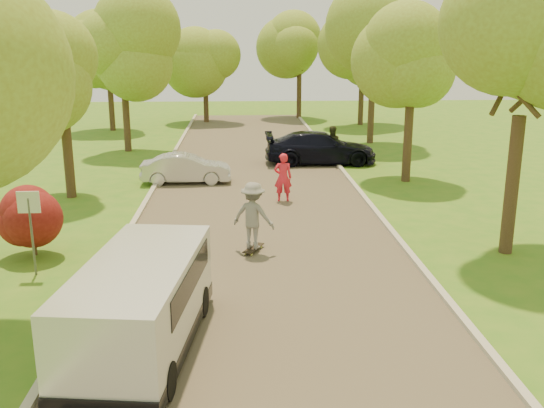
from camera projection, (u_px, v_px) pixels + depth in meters
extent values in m
plane|color=#38741B|center=(273.00, 345.00, 11.80)|extent=(100.00, 100.00, 0.00)
cube|color=#4C4438|center=(259.00, 225.00, 19.51)|extent=(8.00, 60.00, 0.01)
cube|color=#B2AD9E|center=(132.00, 225.00, 19.28)|extent=(0.18, 60.00, 0.12)
cube|color=#B2AD9E|center=(383.00, 221.00, 19.71)|extent=(0.18, 60.00, 0.12)
cylinder|color=#59595E|center=(32.00, 237.00, 15.09)|extent=(0.06, 0.06, 2.00)
cube|color=white|center=(28.00, 202.00, 14.86)|extent=(0.55, 0.04, 0.55)
cylinder|color=#382619|center=(34.00, 243.00, 16.68)|extent=(0.12, 0.12, 0.70)
sphere|color=#590F0F|center=(31.00, 217.00, 16.48)|extent=(1.70, 1.70, 1.70)
cylinder|color=#382619|center=(68.00, 156.00, 22.59)|extent=(0.36, 0.36, 3.15)
sphere|color=olive|center=(61.00, 79.00, 21.86)|extent=(4.20, 4.20, 4.20)
sphere|color=olive|center=(78.00, 61.00, 21.73)|extent=(3.15, 3.15, 3.15)
cylinder|color=#382619|center=(126.00, 115.00, 32.17)|extent=(0.36, 0.36, 3.83)
sphere|color=olive|center=(122.00, 51.00, 31.30)|extent=(4.80, 4.80, 4.80)
sphere|color=olive|center=(135.00, 36.00, 31.15)|extent=(3.60, 3.60, 3.60)
cylinder|color=#382619|center=(512.00, 186.00, 16.48)|extent=(0.36, 0.36, 3.83)
sphere|color=olive|center=(526.00, 57.00, 15.59)|extent=(5.00, 5.00, 5.00)
cylinder|color=#382619|center=(408.00, 142.00, 25.19)|extent=(0.36, 0.36, 3.38)
sphere|color=olive|center=(412.00, 68.00, 24.41)|extent=(4.40, 4.40, 4.40)
sphere|color=olive|center=(429.00, 51.00, 24.27)|extent=(3.30, 3.30, 3.30)
cylinder|color=#382619|center=(371.00, 108.00, 34.78)|extent=(0.36, 0.36, 4.05)
sphere|color=olive|center=(374.00, 43.00, 33.85)|extent=(5.20, 5.20, 5.20)
sphere|color=olive|center=(388.00, 29.00, 33.69)|extent=(3.90, 3.90, 3.90)
cylinder|color=#382619|center=(111.00, 103.00, 39.79)|extent=(0.36, 0.36, 3.60)
sphere|color=olive|center=(108.00, 51.00, 38.93)|extent=(5.00, 5.00, 5.00)
sphere|color=olive|center=(119.00, 39.00, 38.78)|extent=(3.75, 3.75, 3.75)
cylinder|color=#382619|center=(361.00, 97.00, 42.57)|extent=(0.36, 0.36, 3.83)
sphere|color=olive|center=(363.00, 47.00, 41.69)|extent=(5.00, 5.00, 5.00)
sphere|color=olive|center=(374.00, 36.00, 41.53)|extent=(3.75, 3.75, 3.75)
cylinder|color=#382619|center=(206.00, 99.00, 43.99)|extent=(0.36, 0.36, 3.38)
sphere|color=olive|center=(205.00, 55.00, 43.18)|extent=(4.80, 4.80, 4.80)
sphere|color=olive|center=(214.00, 44.00, 43.03)|extent=(3.60, 3.60, 3.60)
cylinder|color=#382619|center=(299.00, 95.00, 46.25)|extent=(0.36, 0.36, 3.60)
sphere|color=olive|center=(300.00, 50.00, 45.40)|extent=(5.00, 5.00, 5.00)
sphere|color=olive|center=(310.00, 40.00, 45.24)|extent=(3.75, 3.75, 3.75)
cube|color=silver|center=(140.00, 303.00, 11.34)|extent=(2.44, 4.91, 1.62)
cube|color=black|center=(142.00, 336.00, 11.52)|extent=(2.47, 5.01, 0.29)
cube|color=black|center=(143.00, 278.00, 11.48)|extent=(2.30, 3.55, 0.54)
cylinder|color=black|center=(67.00, 377.00, 10.05)|extent=(0.31, 0.67, 0.65)
cylinder|color=black|center=(166.00, 381.00, 9.94)|extent=(0.31, 0.67, 0.65)
cylinder|color=black|center=(125.00, 299.00, 13.08)|extent=(0.31, 0.67, 0.65)
cylinder|color=black|center=(201.00, 302.00, 12.97)|extent=(0.31, 0.67, 0.65)
imported|color=#BBBBC0|center=(186.00, 169.00, 25.15)|extent=(3.72, 1.36, 1.22)
imported|color=black|center=(320.00, 148.00, 29.10)|extent=(5.34, 2.22, 1.54)
cube|color=black|center=(253.00, 248.00, 16.98)|extent=(0.65, 0.99, 0.02)
cylinder|color=#BFCC4C|center=(261.00, 247.00, 17.27)|extent=(0.06, 0.08, 0.07)
cylinder|color=#BFCC4C|center=(255.00, 246.00, 17.33)|extent=(0.06, 0.08, 0.07)
cylinder|color=#BFCC4C|center=(251.00, 254.00, 16.66)|extent=(0.06, 0.08, 0.07)
cylinder|color=#BFCC4C|center=(246.00, 254.00, 16.72)|extent=(0.06, 0.08, 0.07)
imported|color=slate|center=(253.00, 216.00, 16.73)|extent=(1.39, 1.14, 1.88)
imported|color=red|center=(283.00, 177.00, 22.15)|extent=(0.66, 0.43, 1.80)
imported|color=#32341F|center=(332.00, 145.00, 28.95)|extent=(0.92, 0.73, 1.85)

